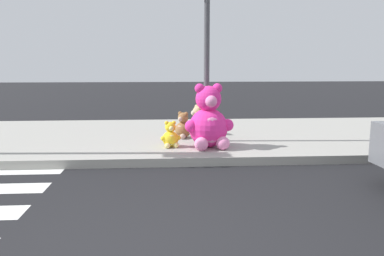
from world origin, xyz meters
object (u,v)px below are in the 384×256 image
object	(u,v)px
plush_yellow	(171,137)
plush_tan	(198,123)
sign_pole	(207,54)
plush_pink_large	(209,122)
plush_brown	(183,127)

from	to	relation	value
plush_yellow	plush_tan	size ratio (longest dim) A/B	0.76
plush_yellow	plush_tan	world-z (taller)	plush_tan
plush_yellow	plush_tan	xyz separation A→B (m)	(0.60, 1.25, 0.06)
sign_pole	plush_pink_large	distance (m)	1.36
plush_pink_large	plush_brown	bearing A→B (deg)	114.73
plush_pink_large	plush_yellow	bearing A→B (deg)	174.16
plush_brown	sign_pole	bearing A→B (deg)	-38.73
plush_pink_large	plush_tan	xyz separation A→B (m)	(-0.10, 1.32, -0.21)
sign_pole	plush_yellow	distance (m)	1.74
sign_pole	plush_pink_large	xyz separation A→B (m)	(-0.02, -0.58, -1.23)
plush_pink_large	plush_tan	world-z (taller)	plush_pink_large
plush_yellow	sign_pole	bearing A→B (deg)	35.66
plush_brown	plush_pink_large	bearing A→B (deg)	-65.27
sign_pole	plush_tan	xyz separation A→B (m)	(-0.11, 0.73, -1.44)
plush_pink_large	plush_brown	world-z (taller)	plush_pink_large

